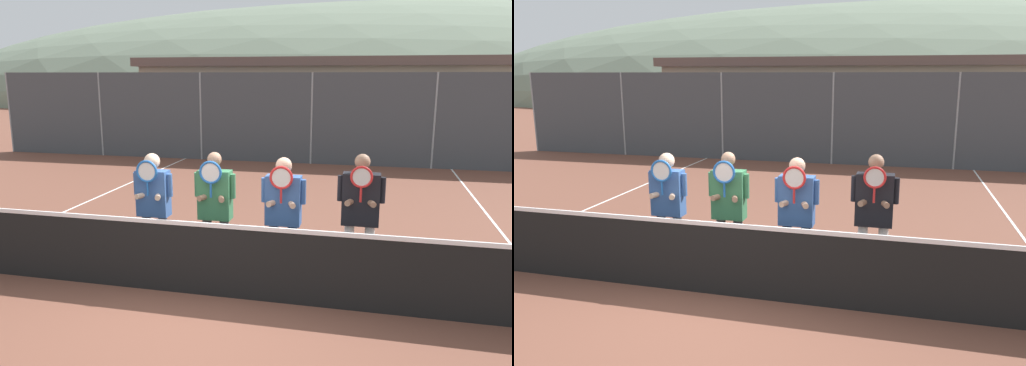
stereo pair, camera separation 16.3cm
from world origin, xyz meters
TOP-DOWN VIEW (x-y plane):
  - ground_plane at (0.00, 0.00)m, footprint 120.00×120.00m
  - hill_distant at (0.00, 56.08)m, footprint 107.29×59.61m
  - clubhouse_building at (0.38, 16.97)m, footprint 17.32×5.50m
  - fence_back at (0.00, 10.14)m, footprint 22.34×0.06m
  - tennis_net at (0.00, 0.00)m, footprint 11.57×0.09m
  - court_line_left_sideline at (-4.30, 3.00)m, footprint 0.05×16.00m
  - player_leftmost at (-1.08, 0.64)m, footprint 0.59×0.34m
  - player_center_left at (-0.14, 0.60)m, footprint 0.59×0.34m
  - player_center_right at (0.81, 0.61)m, footprint 0.60×0.34m
  - player_rightmost at (1.82, 0.74)m, footprint 0.62×0.34m
  - car_far_left at (-6.00, 12.76)m, footprint 4.43×2.00m
  - car_left_of_center at (-0.78, 12.77)m, footprint 4.36×2.05m
  - car_center at (4.33, 12.70)m, footprint 4.23×1.92m

SIDE VIEW (x-z plane):
  - ground_plane at x=0.00m, z-range 0.00..0.00m
  - hill_distant at x=0.00m, z-range -10.43..10.43m
  - court_line_left_sideline at x=-4.30m, z-range 0.00..0.01m
  - tennis_net at x=0.00m, z-range -0.03..1.05m
  - car_left_of_center at x=-0.78m, z-range 0.03..1.68m
  - car_far_left at x=-6.00m, z-range 0.02..1.79m
  - car_center at x=4.33m, z-range 0.01..1.87m
  - player_leftmost at x=-1.08m, z-range 0.18..1.92m
  - player_center_right at x=0.81m, z-range 0.17..1.93m
  - player_center_left at x=-0.14m, z-range 0.16..1.96m
  - player_rightmost at x=1.82m, z-range 0.17..1.99m
  - fence_back at x=0.00m, z-range 0.00..2.89m
  - clubhouse_building at x=0.38m, z-range 0.02..3.54m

